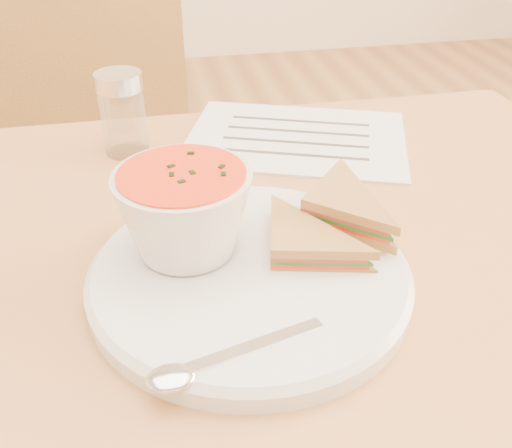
{
  "coord_description": "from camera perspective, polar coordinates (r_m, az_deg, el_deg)",
  "views": [
    {
      "loc": [
        -0.05,
        -0.44,
        1.08
      ],
      "look_at": [
        0.03,
        -0.03,
        0.8
      ],
      "focal_mm": 40.0,
      "sensor_mm": 36.0,
      "label": 1
    }
  ],
  "objects": [
    {
      "name": "chair_far",
      "position": [
        1.12,
        -13.98,
        -1.63
      ],
      "size": [
        0.45,
        0.45,
        0.9
      ],
      "primitive_type": null,
      "rotation": [
        0.0,
        0.0,
        3.29
      ],
      "color": "brown",
      "rests_on": "floor"
    },
    {
      "name": "plate",
      "position": [
        0.51,
        -0.65,
        -5.26
      ],
      "size": [
        0.35,
        0.35,
        0.02
      ],
      "primitive_type": null,
      "rotation": [
        0.0,
        0.0,
        0.27
      ],
      "color": "silver",
      "rests_on": "dining_table"
    },
    {
      "name": "soup_bowl",
      "position": [
        0.51,
        -7.12,
        0.79
      ],
      "size": [
        0.13,
        0.13,
        0.08
      ],
      "primitive_type": null,
      "rotation": [
        0.0,
        0.0,
        -0.07
      ],
      "color": "silver",
      "rests_on": "plate"
    },
    {
      "name": "sandwich_half_a",
      "position": [
        0.49,
        1.45,
        -3.99
      ],
      "size": [
        0.11,
        0.11,
        0.03
      ],
      "primitive_type": null,
      "rotation": [
        0.0,
        0.0,
        -0.23
      ],
      "color": "#B97D41",
      "rests_on": "plate"
    },
    {
      "name": "sandwich_half_b",
      "position": [
        0.54,
        4.43,
        1.12
      ],
      "size": [
        0.13,
        0.13,
        0.03
      ],
      "primitive_type": null,
      "rotation": [
        0.0,
        0.0,
        -0.72
      ],
      "color": "#B97D41",
      "rests_on": "plate"
    },
    {
      "name": "spoon",
      "position": [
        0.43,
        -1.82,
        -12.74
      ],
      "size": [
        0.18,
        0.08,
        0.01
      ],
      "primitive_type": null,
      "rotation": [
        0.0,
        0.0,
        0.27
      ],
      "color": "silver",
      "rests_on": "plate"
    },
    {
      "name": "paper_menu",
      "position": [
        0.78,
        4.05,
        8.6
      ],
      "size": [
        0.34,
        0.3,
        0.0
      ],
      "primitive_type": null,
      "rotation": [
        0.0,
        0.0,
        -0.36
      ],
      "color": "white",
      "rests_on": "dining_table"
    },
    {
      "name": "condiment_shaker",
      "position": [
        0.74,
        -13.17,
        10.69
      ],
      "size": [
        0.06,
        0.06,
        0.1
      ],
      "primitive_type": null,
      "rotation": [
        0.0,
        0.0,
        0.13
      ],
      "color": "silver",
      "rests_on": "dining_table"
    }
  ]
}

